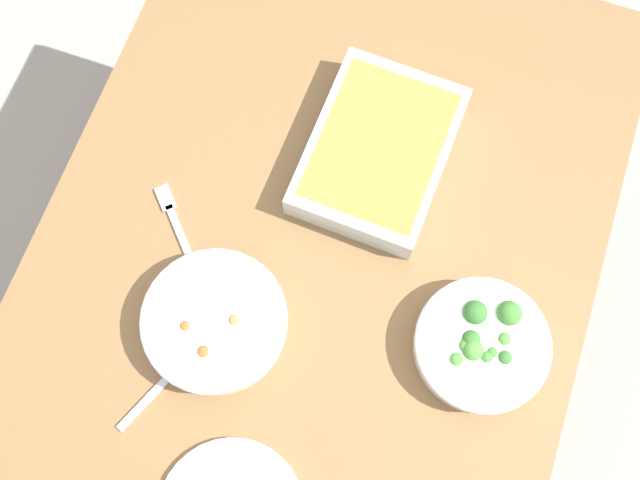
{
  "coord_description": "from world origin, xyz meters",
  "views": [
    {
      "loc": [
        -0.33,
        -0.11,
        1.9
      ],
      "look_at": [
        0.0,
        0.0,
        0.74
      ],
      "focal_mm": 41.44,
      "sensor_mm": 36.0,
      "label": 1
    }
  ],
  "objects_px": {
    "broccoli_bowl": "(481,345)",
    "fork_on_table": "(177,225)",
    "baking_dish": "(379,150)",
    "spoon_by_stew": "(172,374)",
    "stew_bowl": "(215,322)"
  },
  "relations": [
    {
      "from": "broccoli_bowl",
      "to": "baking_dish",
      "type": "bearing_deg",
      "value": 44.26
    },
    {
      "from": "broccoli_bowl",
      "to": "fork_on_table",
      "type": "bearing_deg",
      "value": 86.61
    },
    {
      "from": "broccoli_bowl",
      "to": "spoon_by_stew",
      "type": "relative_size",
      "value": 1.25
    },
    {
      "from": "fork_on_table",
      "to": "baking_dish",
      "type": "bearing_deg",
      "value": -51.01
    },
    {
      "from": "baking_dish",
      "to": "fork_on_table",
      "type": "distance_m",
      "value": 0.36
    },
    {
      "from": "baking_dish",
      "to": "fork_on_table",
      "type": "bearing_deg",
      "value": 128.99
    },
    {
      "from": "broccoli_bowl",
      "to": "spoon_by_stew",
      "type": "height_order",
      "value": "broccoli_bowl"
    },
    {
      "from": "stew_bowl",
      "to": "fork_on_table",
      "type": "distance_m",
      "value": 0.19
    },
    {
      "from": "broccoli_bowl",
      "to": "fork_on_table",
      "type": "height_order",
      "value": "broccoli_bowl"
    },
    {
      "from": "baking_dish",
      "to": "fork_on_table",
      "type": "xyz_separation_m",
      "value": [
        -0.22,
        0.28,
        -0.03
      ]
    },
    {
      "from": "spoon_by_stew",
      "to": "fork_on_table",
      "type": "bearing_deg",
      "value": 20.6
    },
    {
      "from": "broccoli_bowl",
      "to": "fork_on_table",
      "type": "relative_size",
      "value": 1.49
    },
    {
      "from": "broccoli_bowl",
      "to": "baking_dish",
      "type": "relative_size",
      "value": 0.68
    },
    {
      "from": "broccoli_bowl",
      "to": "baking_dish",
      "type": "height_order",
      "value": "broccoli_bowl"
    },
    {
      "from": "spoon_by_stew",
      "to": "fork_on_table",
      "type": "height_order",
      "value": "spoon_by_stew"
    }
  ]
}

